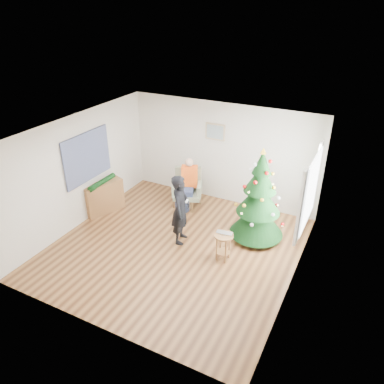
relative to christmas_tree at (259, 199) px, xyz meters
The scene contains 19 objects.
floor 2.08m from the christmas_tree, 140.61° to the right, with size 5.00×5.00×0.00m, color brown.
ceiling 2.46m from the christmas_tree, 140.61° to the right, with size 5.00×5.00×0.00m, color white.
wall_back 1.98m from the christmas_tree, 136.92° to the left, with size 5.00×5.00×0.00m, color silver.
wall_front 3.95m from the christmas_tree, 111.21° to the right, with size 5.00×5.00×0.00m, color silver.
wall_left 4.11m from the christmas_tree, 163.41° to the right, with size 5.00×5.00×0.00m, color silver.
wall_right 1.62m from the christmas_tree, 47.35° to the right, with size 5.00×5.00×0.00m, color silver.
window_panel 1.19m from the christmas_tree, ahead, with size 0.04×1.30×1.40m, color white.
curtains 1.16m from the christmas_tree, ahead, with size 0.05×1.75×1.50m.
christmas_tree is the anchor object (origin of this frame).
stool 1.31m from the christmas_tree, 108.27° to the right, with size 0.40×0.40×0.60m.
laptop 1.19m from the christmas_tree, 108.27° to the right, with size 0.33×0.21×0.03m, color silver.
armchair 2.23m from the christmas_tree, 163.30° to the left, with size 0.87×0.85×0.98m.
seated_person 2.13m from the christmas_tree, 164.35° to the left, with size 0.50×0.64×1.28m.
standing_man 1.69m from the christmas_tree, 148.77° to the right, with size 0.58×0.38×1.58m, color black.
game_controller 1.56m from the christmas_tree, 144.61° to the right, with size 0.04×0.13×0.04m, color white.
console 3.85m from the christmas_tree, behind, with size 0.30×1.00×0.80m, color brown.
garland 3.81m from the christmas_tree, behind, with size 0.14×0.14×0.90m, color black.
tapestry 4.02m from the christmas_tree, 167.39° to the right, with size 0.03×1.50×1.15m, color black.
framed_picture 2.26m from the christmas_tree, 141.43° to the left, with size 0.52×0.05×0.42m.
Camera 1 is at (3.32, -5.76, 4.83)m, focal length 35.00 mm.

